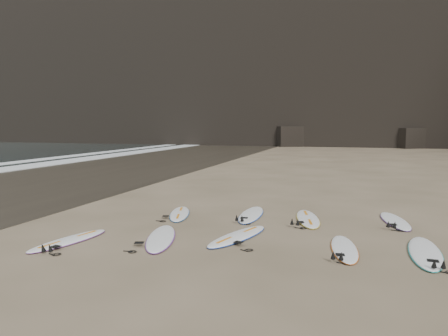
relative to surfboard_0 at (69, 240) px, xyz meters
The scene contains 11 objects.
ground 4.71m from the surfboard_0, 15.70° to the left, with size 240.00×240.00×0.00m, color #897559.
wet_sand 14.10m from the surfboard_0, 126.91° to the left, with size 12.00×200.00×0.01m, color #383026.
surfboard_0 is the anchor object (origin of this frame).
surfboard_1 2.17m from the surfboard_0, 22.31° to the left, with size 0.62×2.60×0.09m, color white.
surfboard_2 4.06m from the surfboard_0, 21.89° to the left, with size 0.61×2.53×0.09m, color white.
surfboard_3 6.42m from the surfboard_0, 10.43° to the left, with size 0.54×2.26×0.08m, color white.
surfboard_4 8.10m from the surfboard_0, ahead, with size 0.64×2.67×0.10m, color white.
surfboard_5 3.88m from the surfboard_0, 69.70° to the left, with size 0.55×2.30×0.08m, color white.
surfboard_6 5.41m from the surfboard_0, 49.71° to the left, with size 0.62×2.57×0.09m, color white.
surfboard_7 6.60m from the surfboard_0, 37.72° to the left, with size 0.60×2.52×0.09m, color white.
surfboard_8 8.85m from the surfboard_0, 30.18° to the left, with size 0.58×2.42×0.09m, color white.
Camera 1 is at (1.90, -9.97, 2.80)m, focal length 35.00 mm.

